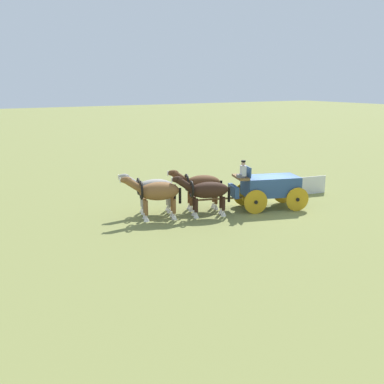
{
  "coord_description": "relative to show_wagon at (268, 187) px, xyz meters",
  "views": [
    {
      "loc": [
        16.26,
        18.76,
        6.82
      ],
      "look_at": [
        4.31,
        -1.21,
        1.2
      ],
      "focal_mm": 42.75,
      "sensor_mm": 36.0,
      "label": 1
    }
  ],
  "objects": [
    {
      "name": "draft_horse_rear_off",
      "position": [
        3.33,
        -1.74,
        0.16
      ],
      "size": [
        2.97,
        1.46,
        2.26
      ],
      "color": "brown",
      "rests_on": "ground"
    },
    {
      "name": "show_wagon",
      "position": [
        0.0,
        0.0,
        0.0
      ],
      "size": [
        5.95,
        2.89,
        2.8
      ],
      "color": "#2D4C7A",
      "rests_on": "ground"
    },
    {
      "name": "draft_horse_lead_off",
      "position": [
        5.81,
        -2.53,
        0.09
      ],
      "size": [
        2.97,
        1.45,
        2.17
      ],
      "color": "#9E998E",
      "rests_on": "ground"
    },
    {
      "name": "draft_horse_rear_near",
      "position": [
        3.73,
        -0.5,
        0.09
      ],
      "size": [
        3.04,
        1.44,
        2.18
      ],
      "color": "#331E14",
      "rests_on": "ground"
    },
    {
      "name": "ground_plane",
      "position": [
        -0.14,
        0.04,
        -1.23
      ],
      "size": [
        220.0,
        220.0,
        0.0
      ],
      "primitive_type": "plane",
      "color": "olive"
    },
    {
      "name": "sponsor_banner",
      "position": [
        -3.93,
        -1.32,
        -0.68
      ],
      "size": [
        3.15,
        0.67,
        1.1
      ],
      "primitive_type": "cube",
      "rotation": [
        0.0,
        0.0,
        -0.19
      ],
      "color": "silver",
      "rests_on": "ground"
    },
    {
      "name": "draft_horse_lead_near",
      "position": [
        6.19,
        -1.28,
        0.18
      ],
      "size": [
        3.01,
        1.5,
        2.28
      ],
      "color": "brown",
      "rests_on": "ground"
    }
  ]
}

